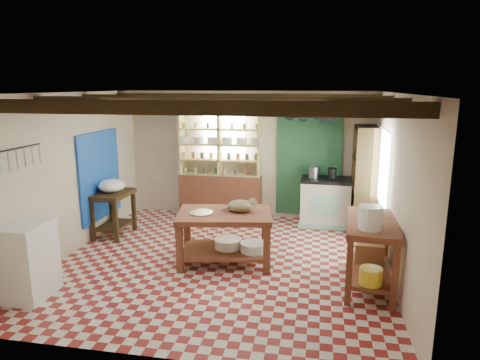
% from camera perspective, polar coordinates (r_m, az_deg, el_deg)
% --- Properties ---
extents(floor, '(5.00, 5.00, 0.02)m').
position_cam_1_polar(floor, '(6.85, -2.49, -10.83)').
color(floor, maroon).
rests_on(floor, ground).
extents(ceiling, '(5.00, 5.00, 0.02)m').
position_cam_1_polar(ceiling, '(6.30, -2.72, 11.55)').
color(ceiling, '#4C4B51').
rests_on(ceiling, wall_back).
extents(wall_back, '(5.00, 0.04, 2.60)m').
position_cam_1_polar(wall_back, '(8.86, 1.07, 3.38)').
color(wall_back, beige).
rests_on(wall_back, floor).
extents(wall_front, '(5.00, 0.04, 2.60)m').
position_cam_1_polar(wall_front, '(4.15, -10.50, -7.48)').
color(wall_front, beige).
rests_on(wall_front, floor).
extents(wall_left, '(0.04, 5.00, 2.60)m').
position_cam_1_polar(wall_left, '(7.42, -21.76, 0.69)').
color(wall_left, beige).
rests_on(wall_left, floor).
extents(wall_right, '(0.04, 5.00, 2.60)m').
position_cam_1_polar(wall_right, '(6.38, 19.86, -0.97)').
color(wall_right, beige).
rests_on(wall_right, floor).
extents(ceiling_beams, '(5.00, 3.80, 0.15)m').
position_cam_1_polar(ceiling_beams, '(6.30, -2.70, 10.46)').
color(ceiling_beams, '#392713').
rests_on(ceiling_beams, ceiling).
extents(blue_wall_patch, '(0.04, 1.40, 1.60)m').
position_cam_1_polar(blue_wall_patch, '(8.20, -18.16, 0.59)').
color(blue_wall_patch, blue).
rests_on(blue_wall_patch, wall_left).
extents(green_wall_patch, '(1.30, 0.04, 2.30)m').
position_cam_1_polar(green_wall_patch, '(8.72, 9.17, 2.75)').
color(green_wall_patch, '#205130').
rests_on(green_wall_patch, wall_back).
extents(window_back, '(0.90, 0.02, 0.80)m').
position_cam_1_polar(window_back, '(8.88, -2.14, 6.00)').
color(window_back, beige).
rests_on(window_back, wall_back).
extents(window_right, '(0.02, 1.30, 1.20)m').
position_cam_1_polar(window_right, '(7.32, 18.56, 1.59)').
color(window_right, beige).
rests_on(window_right, wall_right).
extents(utensil_rail, '(0.06, 0.90, 0.28)m').
position_cam_1_polar(utensil_rail, '(6.34, -27.37, 2.72)').
color(utensil_rail, black).
rests_on(utensil_rail, wall_left).
extents(pot_rack, '(0.86, 0.12, 0.36)m').
position_cam_1_polar(pot_rack, '(8.20, 9.32, 8.68)').
color(pot_rack, black).
rests_on(pot_rack, ceiling).
extents(shelving_unit, '(1.70, 0.34, 2.20)m').
position_cam_1_polar(shelving_unit, '(8.82, -2.67, 2.00)').
color(shelving_unit, '#D7C47C').
rests_on(shelving_unit, floor).
extents(tall_rack, '(0.40, 0.86, 2.00)m').
position_cam_1_polar(tall_rack, '(8.15, 16.23, -0.07)').
color(tall_rack, '#392713').
rests_on(tall_rack, floor).
extents(work_table, '(1.55, 1.16, 0.80)m').
position_cam_1_polar(work_table, '(6.69, -2.07, -7.65)').
color(work_table, brown).
rests_on(work_table, floor).
extents(stove, '(0.98, 0.68, 0.94)m').
position_cam_1_polar(stove, '(8.58, 11.34, -2.85)').
color(stove, beige).
rests_on(stove, floor).
extents(prep_table, '(0.58, 0.83, 0.82)m').
position_cam_1_polar(prep_table, '(8.16, -16.49, -4.35)').
color(prep_table, '#392713').
rests_on(prep_table, floor).
extents(white_cabinet, '(0.57, 0.68, 0.99)m').
position_cam_1_polar(white_cabinet, '(6.25, -26.59, -9.55)').
color(white_cabinet, white).
rests_on(white_cabinet, floor).
extents(right_counter, '(0.75, 1.36, 0.94)m').
position_cam_1_polar(right_counter, '(6.13, 16.98, -9.44)').
color(right_counter, brown).
rests_on(right_counter, floor).
extents(cat, '(0.49, 0.43, 0.19)m').
position_cam_1_polar(cat, '(6.57, 0.10, -3.47)').
color(cat, '#978058').
rests_on(cat, work_table).
extents(steel_tray, '(0.42, 0.42, 0.02)m').
position_cam_1_polar(steel_tray, '(6.54, -5.20, -4.37)').
color(steel_tray, '#9D9EA4').
rests_on(steel_tray, work_table).
extents(basin_large, '(0.48, 0.48, 0.15)m').
position_cam_1_polar(basin_large, '(6.77, -1.62, -8.43)').
color(basin_large, white).
rests_on(basin_large, work_table).
extents(basin_small, '(0.47, 0.47, 0.14)m').
position_cam_1_polar(basin_small, '(6.62, 1.82, -8.93)').
color(basin_small, white).
rests_on(basin_small, work_table).
extents(kettle_left, '(0.20, 0.20, 0.22)m').
position_cam_1_polar(kettle_left, '(8.45, 9.81, 1.02)').
color(kettle_left, '#9D9EA4').
rests_on(kettle_left, stove).
extents(kettle_right, '(0.17, 0.17, 0.21)m').
position_cam_1_polar(kettle_right, '(8.44, 12.18, 0.87)').
color(kettle_right, black).
rests_on(kettle_right, stove).
extents(enamel_bowl, '(0.49, 0.49, 0.24)m').
position_cam_1_polar(enamel_bowl, '(8.02, -16.72, -0.73)').
color(enamel_bowl, white).
rests_on(enamel_bowl, prep_table).
extents(white_bucket, '(0.32, 0.32, 0.30)m').
position_cam_1_polar(white_bucket, '(5.59, 16.98, -4.82)').
color(white_bucket, white).
rests_on(white_bucket, right_counter).
extents(wicker_basket, '(0.41, 0.34, 0.27)m').
position_cam_1_polar(wicker_basket, '(6.44, 16.85, -9.16)').
color(wicker_basket, '#A36C41').
rests_on(wicker_basket, right_counter).
extents(yellow_tub, '(0.31, 0.31, 0.21)m').
position_cam_1_polar(yellow_tub, '(5.76, 17.04, -12.15)').
color(yellow_tub, yellow).
rests_on(yellow_tub, right_counter).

